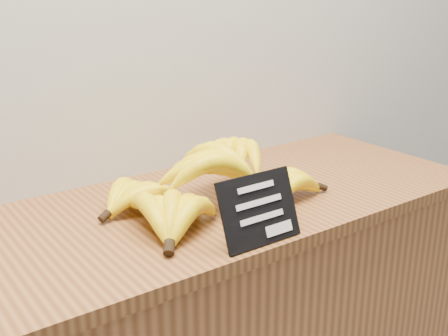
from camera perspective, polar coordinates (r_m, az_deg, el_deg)
counter_top at (r=1.29m, az=-1.29°, el=-3.84°), size 1.31×0.54×0.03m
chalkboard_sign at (r=1.07m, az=3.61°, el=-4.23°), size 0.17×0.05×0.13m
banana_pile at (r=1.21m, az=-2.76°, el=-1.69°), size 0.54×0.35×0.13m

